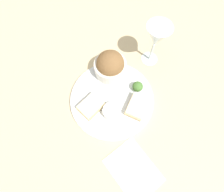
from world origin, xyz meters
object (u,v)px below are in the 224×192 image
sauce_ramekin (111,111)px  cheese_toast_near (91,106)px  wine_glass (157,37)px  napkin (133,170)px  salad_bowl (110,66)px  cheese_toast_far (137,106)px

sauce_ramekin → cheese_toast_near: sauce_ramekin is taller
wine_glass → napkin: size_ratio=0.87×
cheese_toast_near → wine_glass: wine_glass is taller
sauce_ramekin → cheese_toast_near: 0.07m
wine_glass → sauce_ramekin: bearing=173.8°
sauce_ramekin → cheese_toast_near: (-0.01, 0.07, -0.00)m
salad_bowl → cheese_toast_far: bearing=-120.5°
sauce_ramekin → salad_bowl: bearing=28.7°
wine_glass → napkin: bearing=-164.1°
napkin → sauce_ramekin: bearing=47.9°
salad_bowl → cheese_toast_near: (-0.15, -0.01, -0.03)m
cheese_toast_far → wine_glass: (0.21, 0.04, 0.09)m
sauce_ramekin → napkin: sauce_ramekin is taller
cheese_toast_far → napkin: bearing=-158.0°
sauce_ramekin → cheese_toast_far: 0.08m
sauce_ramekin → wine_glass: wine_glass is taller
cheese_toast_far → sauce_ramekin: bearing=129.1°
sauce_ramekin → napkin: size_ratio=0.30×
salad_bowl → sauce_ramekin: (-0.14, -0.07, -0.02)m
cheese_toast_far → wine_glass: size_ratio=0.50×
napkin → salad_bowl: bearing=39.2°
salad_bowl → cheese_toast_near: 0.15m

